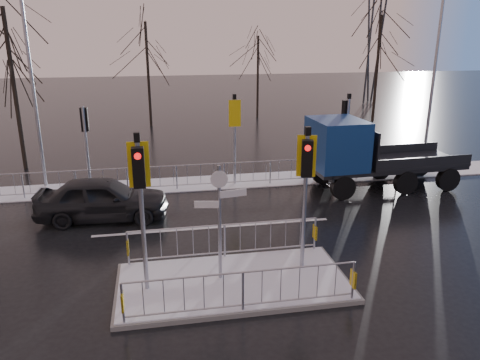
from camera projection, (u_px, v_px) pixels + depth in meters
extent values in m
plane|color=black|center=(233.00, 285.00, 12.24)|extent=(120.00, 120.00, 0.00)
cube|color=white|center=(200.00, 183.00, 20.28)|extent=(30.00, 2.00, 0.04)
cube|color=silver|center=(214.00, 227.00, 15.80)|extent=(8.00, 0.15, 0.01)
cube|color=slate|center=(233.00, 283.00, 12.22)|extent=(6.00, 3.00, 0.12)
cube|color=white|center=(233.00, 280.00, 12.20)|extent=(5.85, 2.85, 0.03)
cube|color=gold|center=(122.00, 302.00, 10.27)|extent=(0.05, 0.28, 0.42)
cube|color=gold|center=(353.00, 279.00, 11.21)|extent=(0.05, 0.28, 0.42)
cube|color=gold|center=(128.00, 247.00, 12.86)|extent=(0.05, 0.28, 0.42)
cube|color=gold|center=(315.00, 232.00, 13.80)|extent=(0.05, 0.28, 0.42)
cylinder|color=#989CA5|center=(142.00, 219.00, 11.24)|extent=(0.11, 0.11, 3.80)
cube|color=black|center=(139.00, 168.00, 10.66)|extent=(0.28, 0.22, 0.95)
cylinder|color=red|center=(138.00, 156.00, 10.46)|extent=(0.16, 0.04, 0.16)
cube|color=yellow|center=(139.00, 165.00, 10.89)|extent=(0.50, 0.03, 1.10)
cube|color=black|center=(137.00, 137.00, 10.62)|extent=(0.14, 0.14, 0.22)
cylinder|color=#989CA5|center=(304.00, 204.00, 12.36)|extent=(0.11, 0.11, 3.70)
cube|color=black|center=(307.00, 159.00, 11.79)|extent=(0.33, 0.28, 0.95)
cylinder|color=red|center=(308.00, 148.00, 11.60)|extent=(0.16, 0.08, 0.16)
cube|color=yellow|center=(306.00, 156.00, 12.03)|extent=(0.49, 0.16, 1.10)
cube|color=black|center=(308.00, 131.00, 11.76)|extent=(0.14, 0.14, 0.22)
cylinder|color=#989CA5|center=(220.00, 224.00, 11.86)|extent=(0.09, 0.09, 3.10)
cube|color=silver|center=(233.00, 193.00, 11.68)|extent=(0.70, 0.14, 0.18)
cube|color=silver|center=(207.00, 204.00, 11.64)|extent=(0.62, 0.15, 0.18)
cylinder|color=silver|center=(219.00, 179.00, 11.47)|extent=(0.44, 0.03, 0.44)
cylinder|color=#989CA5|center=(87.00, 150.00, 18.68)|extent=(0.11, 0.11, 3.50)
cube|color=black|center=(84.00, 119.00, 18.48)|extent=(0.28, 0.22, 0.95)
cylinder|color=red|center=(84.00, 111.00, 18.49)|extent=(0.16, 0.04, 0.16)
cylinder|color=#989CA5|center=(235.00, 143.00, 19.71)|extent=(0.11, 0.11, 3.60)
cube|color=black|center=(234.00, 112.00, 19.49)|extent=(0.28, 0.22, 0.95)
cylinder|color=red|center=(233.00, 105.00, 19.50)|extent=(0.16, 0.04, 0.16)
cube|color=yellow|center=(235.00, 113.00, 19.26)|extent=(0.50, 0.03, 1.10)
cube|color=black|center=(234.00, 97.00, 19.12)|extent=(0.14, 0.14, 0.22)
cylinder|color=#989CA5|center=(346.00, 139.00, 20.59)|extent=(0.11, 0.11, 3.50)
cube|color=black|center=(346.00, 111.00, 20.38)|extent=(0.33, 0.28, 0.95)
cylinder|color=red|center=(344.00, 104.00, 20.38)|extent=(0.16, 0.08, 0.16)
cube|color=black|center=(349.00, 96.00, 20.02)|extent=(0.14, 0.14, 0.22)
imported|color=black|center=(103.00, 199.00, 16.26)|extent=(4.60, 2.10, 1.53)
cylinder|color=black|center=(343.00, 188.00, 18.28)|extent=(0.99, 0.34, 0.98)
cylinder|color=black|center=(322.00, 173.00, 20.18)|extent=(0.99, 0.34, 0.98)
cylinder|color=black|center=(406.00, 183.00, 18.87)|extent=(0.99, 0.34, 0.98)
cylinder|color=black|center=(380.00, 169.00, 20.77)|extent=(0.99, 0.34, 0.98)
cylinder|color=black|center=(448.00, 179.00, 19.30)|extent=(0.99, 0.34, 0.98)
cylinder|color=black|center=(419.00, 166.00, 21.20)|extent=(0.99, 0.34, 0.98)
cube|color=black|center=(385.00, 165.00, 19.59)|extent=(6.54, 2.54, 0.16)
cube|color=navy|center=(337.00, 144.00, 18.78)|extent=(2.06, 2.43, 1.95)
cube|color=black|center=(359.00, 133.00, 18.87)|extent=(0.13, 1.95, 1.07)
cube|color=#2D3033|center=(322.00, 170.00, 18.99)|extent=(0.22, 2.25, 0.34)
cube|color=black|center=(408.00, 161.00, 19.79)|extent=(4.40, 2.54, 0.12)
cube|color=black|center=(364.00, 145.00, 19.09)|extent=(0.19, 2.34, 1.46)
cylinder|color=black|center=(15.00, 91.00, 21.42)|extent=(0.20, 0.20, 7.36)
cylinder|color=black|center=(148.00, 75.00, 31.43)|extent=(0.19, 0.19, 6.90)
cylinder|color=black|center=(258.00, 77.00, 34.83)|extent=(0.16, 0.16, 5.98)
cylinder|color=black|center=(377.00, 70.00, 33.21)|extent=(0.20, 0.20, 7.36)
cylinder|color=#989CA5|center=(433.00, 86.00, 20.80)|extent=(0.14, 0.14, 8.00)
cylinder|color=#989CA5|center=(33.00, 89.00, 18.75)|extent=(0.14, 0.14, 8.20)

